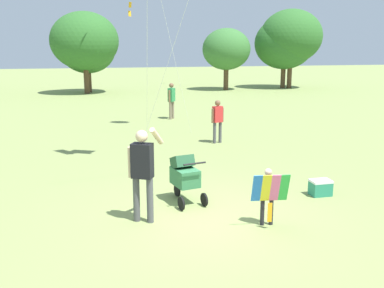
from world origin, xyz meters
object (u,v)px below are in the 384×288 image
at_px(child_with_butterfly_kite, 268,191).
at_px(cooler_box, 320,188).
at_px(person_sitting_far, 218,118).
at_px(person_adult_flyer, 143,167).
at_px(person_red_shirt, 172,98).
at_px(stroller, 185,174).

xyz_separation_m(child_with_butterfly_kite, cooler_box, (1.82, 1.31, -0.48)).
bearing_deg(person_sitting_far, child_with_butterfly_kite, -99.27).
xyz_separation_m(person_adult_flyer, cooler_box, (4.00, 0.58, -0.88)).
xyz_separation_m(child_with_butterfly_kite, person_adult_flyer, (-2.18, 0.73, 0.40)).
distance_m(person_sitting_far, cooler_box, 5.79).
distance_m(child_with_butterfly_kite, person_red_shirt, 12.35).
distance_m(stroller, person_sitting_far, 5.92).
relative_size(stroller, person_sitting_far, 0.77).
height_order(person_adult_flyer, stroller, person_adult_flyer).
bearing_deg(stroller, person_sitting_far, 66.62).
relative_size(child_with_butterfly_kite, cooler_box, 2.41).
distance_m(child_with_butterfly_kite, stroller, 1.99).
relative_size(person_adult_flyer, person_red_shirt, 1.13).
distance_m(child_with_butterfly_kite, person_adult_flyer, 2.34).
xyz_separation_m(stroller, cooler_box, (3.02, -0.28, -0.43)).
xyz_separation_m(person_adult_flyer, stroller, (0.98, 0.86, -0.45)).
height_order(child_with_butterfly_kite, person_red_shirt, person_red_shirt).
distance_m(person_adult_flyer, stroller, 1.38).
bearing_deg(cooler_box, stroller, 174.77).
bearing_deg(child_with_butterfly_kite, person_red_shirt, 87.27).
bearing_deg(person_red_shirt, person_sitting_far, -84.04).
relative_size(child_with_butterfly_kite, stroller, 0.97).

